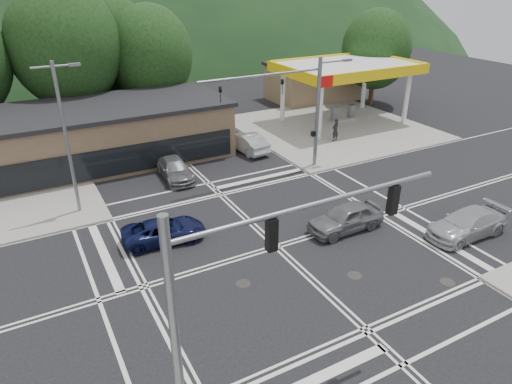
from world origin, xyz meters
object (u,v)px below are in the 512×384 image
car_blue_west (164,231)px  pedestrian (335,130)px  car_grey_center (346,217)px  car_northbound (175,169)px  car_queue_a (247,142)px  car_queue_b (210,122)px  car_silver_east (467,224)px

car_blue_west → pedestrian: size_ratio=2.35×
car_grey_center → car_northbound: (-6.00, 11.48, -0.09)m
car_blue_west → car_northbound: (3.35, 7.75, 0.06)m
car_northbound → car_queue_a: bearing=22.4°
pedestrian → car_queue_b: bearing=-58.4°
car_silver_east → car_northbound: (-11.47, 15.14, -0.04)m
car_queue_a → car_queue_b: size_ratio=0.95×
car_northbound → pedestrian: size_ratio=2.47×
pedestrian → car_queue_a: bearing=-26.3°
car_silver_east → car_queue_b: 24.25m
car_grey_center → car_queue_b: 20.07m
car_queue_a → car_northbound: bearing=12.9°
car_queue_a → car_grey_center: bearing=80.5°
car_silver_east → car_northbound: car_silver_east is taller
car_grey_center → car_silver_east: size_ratio=0.91×
car_queue_a → pedestrian: (7.59, -1.71, 0.34)m
car_queue_a → car_silver_east: bearing=99.0°
car_silver_east → car_grey_center: bearing=-123.3°
car_silver_east → car_queue_b: car_queue_b is taller
car_blue_west → car_grey_center: car_grey_center is taller
car_northbound → pedestrian: pedestrian is taller
car_grey_center → pedestrian: pedestrian is taller
car_queue_a → car_northbound: 7.29m
car_grey_center → car_queue_b: bearing=178.0°
car_blue_west → car_northbound: car_northbound is taller
car_blue_west → car_queue_b: car_queue_b is taller
car_grey_center → pedestrian: size_ratio=2.39×
car_northbound → pedestrian: (14.50, 0.61, 0.42)m
car_silver_east → pedestrian: bearing=169.7°
car_grey_center → car_silver_east: bearing=55.5°
car_blue_west → car_silver_east: car_silver_east is taller
car_queue_a → car_queue_b: bearing=-91.5°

